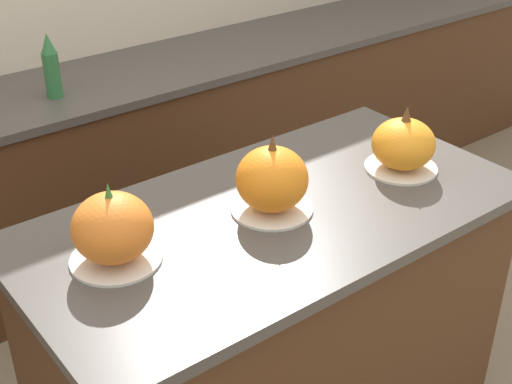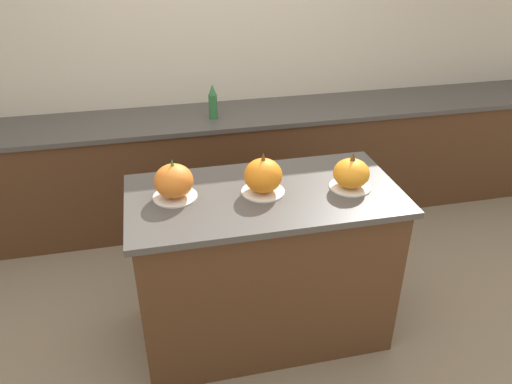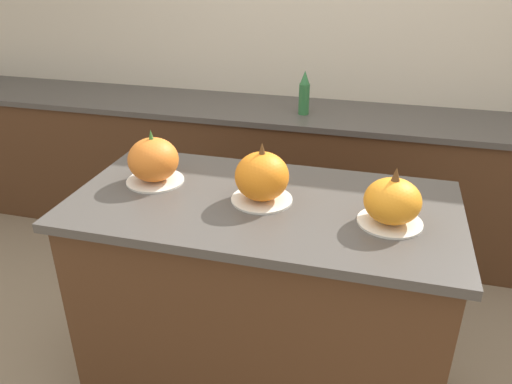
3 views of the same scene
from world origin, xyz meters
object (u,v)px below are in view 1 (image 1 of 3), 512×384
(bottle_tall, at_px, (51,67))
(pumpkin_cake_right, at_px, (403,145))
(pumpkin_cake_left, at_px, (113,230))
(pumpkin_cake_center, at_px, (272,181))

(bottle_tall, bearing_deg, pumpkin_cake_right, -68.40)
(pumpkin_cake_left, height_order, pumpkin_cake_center, pumpkin_cake_center)
(pumpkin_cake_left, height_order, bottle_tall, pumpkin_cake_left)
(pumpkin_cake_right, bearing_deg, pumpkin_cake_left, 173.71)
(pumpkin_cake_center, height_order, pumpkin_cake_right, pumpkin_cake_center)
(pumpkin_cake_center, bearing_deg, pumpkin_cake_right, -6.46)
(pumpkin_cake_center, relative_size, bottle_tall, 0.88)
(pumpkin_cake_left, xyz_separation_m, pumpkin_cake_right, (0.91, -0.10, -0.01))
(pumpkin_cake_center, xyz_separation_m, pumpkin_cake_right, (0.46, -0.05, -0.01))
(pumpkin_cake_center, bearing_deg, bottle_tall, 93.10)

